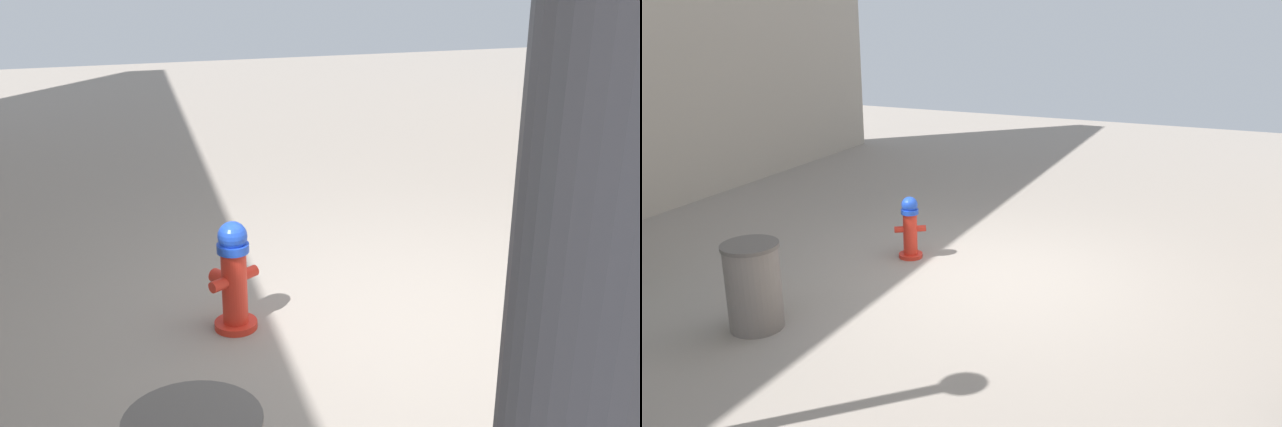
{
  "view_description": "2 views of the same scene",
  "coord_description": "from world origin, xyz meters",
  "views": [
    {
      "loc": [
        2.0,
        4.88,
        2.75
      ],
      "look_at": [
        0.74,
        0.06,
        0.9
      ],
      "focal_mm": 44.6,
      "sensor_mm": 36.0,
      "label": 1
    },
    {
      "loc": [
        -2.49,
        6.86,
        3.1
      ],
      "look_at": [
        0.48,
        0.06,
        0.76
      ],
      "focal_mm": 36.88,
      "sensor_mm": 36.0,
      "label": 2
    }
  ],
  "objects": [
    {
      "name": "ground_plane",
      "position": [
        0.0,
        0.0,
        0.0
      ],
      "size": [
        23.4,
        23.4,
        0.0
      ],
      "primitive_type": "plane",
      "color": "gray"
    },
    {
      "name": "fire_hydrant",
      "position": [
        1.31,
        -0.18,
        0.4
      ],
      "size": [
        0.38,
        0.37,
        0.81
      ],
      "color": "red",
      "rests_on": "ground_plane"
    },
    {
      "name": "street_lamp",
      "position": [
        1.66,
        4.41,
        2.69
      ],
      "size": [
        0.36,
        0.36,
        4.39
      ],
      "color": "#2D2D33",
      "rests_on": "ground_plane"
    }
  ]
}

